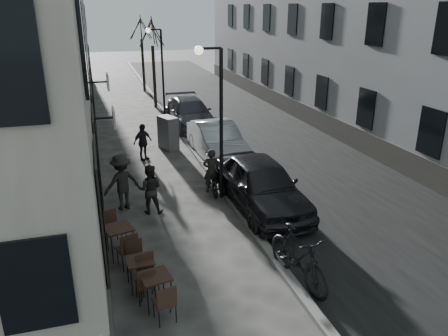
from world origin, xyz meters
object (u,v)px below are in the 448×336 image
pedestrian_near (150,189)px  bistro_set_b (140,270)px  car_far (190,113)px  tree_near (152,33)px  bistro_set_a (156,287)px  car_mid (217,141)px  bistro_set_c (119,238)px  pedestrian_far (143,142)px  streetlamp_far (159,63)px  utility_cabinet (168,133)px  tree_far (141,28)px  car_near (261,184)px  bicycle (211,179)px  streetlamp_near (216,108)px  moped (298,257)px  pedestrian_mid (122,182)px

pedestrian_near → bistro_set_b: bearing=93.1°
car_far → tree_near: bearing=101.4°
bistro_set_a → car_mid: bearing=56.5°
bistro_set_c → pedestrian_far: pedestrian_far is taller
tree_near → streetlamp_far: bearing=-91.4°
utility_cabinet → tree_far: bearing=65.5°
bistro_set_c → car_near: size_ratio=0.35×
bicycle → streetlamp_far: bearing=-86.8°
tree_far → streetlamp_near: bearing=-90.2°
tree_near → bistro_set_c: bearing=-101.1°
car_far → moped: 14.80m
pedestrian_far → bicycle: bearing=-97.4°
pedestrian_far → car_far: 5.72m
bistro_set_c → car_mid: size_ratio=0.37×
utility_cabinet → bicycle: (0.60, -5.38, -0.27)m
bicycle → utility_cabinet: bearing=-80.3°
streetlamp_near → pedestrian_far: (-1.93, 4.74, -2.37)m
utility_cabinet → pedestrian_mid: (-2.50, -5.91, 0.17)m
moped → bicycle: bearing=86.3°
pedestrian_near → tree_far: bearing=-82.3°
tree_near → bistro_set_a: (-2.89, -20.15, -4.20)m
bicycle → pedestrian_far: 4.56m
bistro_set_c → moped: 4.64m
tree_near → pedestrian_mid: (-3.20, -14.93, -3.74)m
bistro_set_b → car_far: car_far is taller
pedestrian_mid → pedestrian_near: bearing=126.2°
bistro_set_c → pedestrian_near: size_ratio=1.07×
streetlamp_far → bicycle: size_ratio=2.77×
bistro_set_a → pedestrian_far: 9.94m
streetlamp_far → car_mid: streetlamp_far is taller
bistro_set_a → car_mid: size_ratio=0.34×
bistro_set_a → car_mid: (3.99, 9.26, 0.30)m
pedestrian_far → car_mid: 3.16m
streetlamp_far → car_far: 3.63m
bistro_set_c → pedestrian_far: size_ratio=1.09×
streetlamp_near → tree_far: 21.05m
tree_near → bistro_set_b: size_ratio=3.77×
pedestrian_mid → car_mid: pedestrian_mid is taller
streetlamp_near → car_near: 2.86m
utility_cabinet → pedestrian_near: bearing=-126.4°
bistro_set_c → moped: (3.96, -2.42, 0.18)m
bicycle → car_far: car_far is taller
car_far → tree_far: bearing=95.5°
bistro_set_b → tree_near: bearing=75.7°
bistro_set_b → utility_cabinet: (2.43, 10.37, 0.30)m
bistro_set_a → bistro_set_c: 2.40m
bistro_set_a → tree_far: bearing=73.5°
streetlamp_far → pedestrian_mid: size_ratio=2.76×
tree_near → pedestrian_far: bearing=-101.0°
pedestrian_far → tree_far: bearing=50.9°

